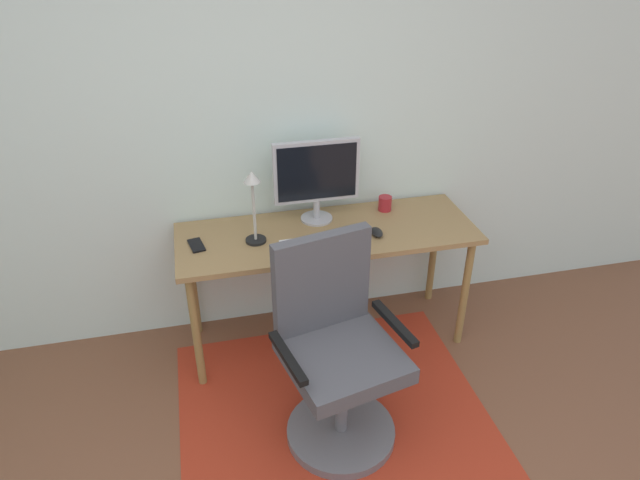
# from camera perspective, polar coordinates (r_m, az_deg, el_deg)

# --- Properties ---
(wall_back) EXTENTS (6.00, 0.10, 2.60)m
(wall_back) POSITION_cam_1_polar(r_m,az_deg,el_deg) (3.17, -9.11, 11.97)
(wall_back) COLOR silver
(wall_back) RESTS_ON ground
(area_rug) EXTENTS (1.56, 1.49, 0.01)m
(area_rug) POSITION_cam_1_polar(r_m,az_deg,el_deg) (3.07, 1.57, -17.44)
(area_rug) COLOR #AA301B
(area_rug) RESTS_ON ground
(desk) EXTENTS (1.64, 0.58, 0.74)m
(desk) POSITION_cam_1_polar(r_m,az_deg,el_deg) (3.17, 0.73, -0.29)
(desk) COLOR #987648
(desk) RESTS_ON ground
(monitor) EXTENTS (0.48, 0.18, 0.47)m
(monitor) POSITION_cam_1_polar(r_m,az_deg,el_deg) (3.13, -0.35, 6.51)
(monitor) COLOR #B2B2B7
(monitor) RESTS_ON desk
(keyboard) EXTENTS (0.43, 0.13, 0.02)m
(keyboard) POSITION_cam_1_polar(r_m,az_deg,el_deg) (3.01, 0.12, -0.30)
(keyboard) COLOR white
(keyboard) RESTS_ON desk
(computer_mouse) EXTENTS (0.06, 0.10, 0.03)m
(computer_mouse) POSITION_cam_1_polar(r_m,az_deg,el_deg) (3.10, 5.69, 0.78)
(computer_mouse) COLOR black
(computer_mouse) RESTS_ON desk
(coffee_cup) EXTENTS (0.08, 0.08, 0.09)m
(coffee_cup) POSITION_cam_1_polar(r_m,az_deg,el_deg) (3.36, 6.49, 3.65)
(coffee_cup) COLOR #A52128
(coffee_cup) RESTS_ON desk
(cell_phone) EXTENTS (0.09, 0.15, 0.01)m
(cell_phone) POSITION_cam_1_polar(r_m,az_deg,el_deg) (3.06, -12.23, -0.51)
(cell_phone) COLOR black
(cell_phone) RESTS_ON desk
(desk_lamp) EXTENTS (0.11, 0.11, 0.41)m
(desk_lamp) POSITION_cam_1_polar(r_m,az_deg,el_deg) (2.93, -6.69, 4.25)
(desk_lamp) COLOR black
(desk_lamp) RESTS_ON desk
(office_chair) EXTENTS (0.64, 0.59, 1.04)m
(office_chair) POSITION_cam_1_polar(r_m,az_deg,el_deg) (2.73, 1.65, -11.93)
(office_chair) COLOR slate
(office_chair) RESTS_ON ground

